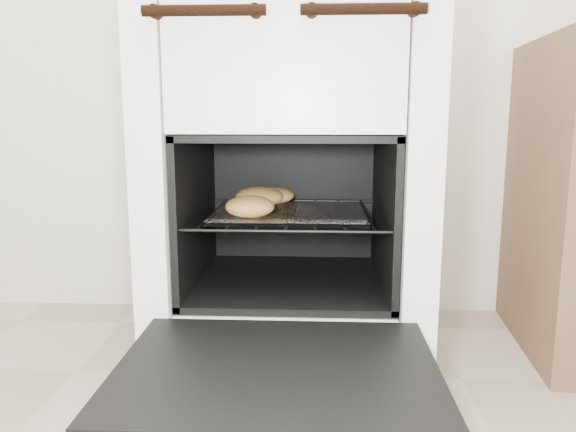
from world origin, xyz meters
The scene contains 5 objects.
stove centered at (-0.11, 1.14, 0.48)m, with size 0.64×0.72×0.99m.
oven_door centered at (-0.11, 0.60, 0.22)m, with size 0.58×0.45×0.04m.
oven_rack centered at (-0.11, 1.07, 0.42)m, with size 0.47×0.45×0.01m.
foil_sheet centered at (-0.11, 1.05, 0.43)m, with size 0.37×0.32×0.01m, color white.
baked_rolls centered at (-0.18, 1.08, 0.45)m, with size 0.17×0.34×0.05m.
Camera 1 is at (-0.04, -0.31, 0.67)m, focal length 35.00 mm.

